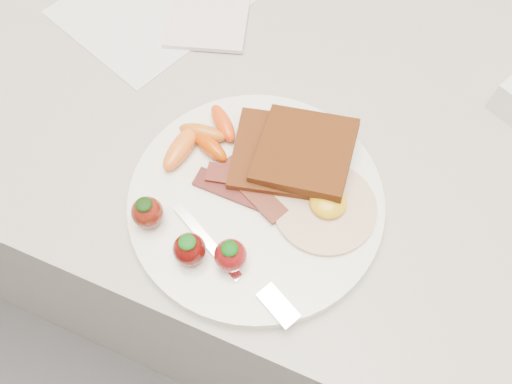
% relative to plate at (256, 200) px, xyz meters
% --- Properties ---
extents(counter, '(2.00, 0.60, 0.90)m').
position_rel_plate_xyz_m(counter, '(0.01, 0.16, -0.46)').
color(counter, gray).
rests_on(counter, ground).
extents(plate, '(0.27, 0.27, 0.02)m').
position_rel_plate_xyz_m(plate, '(0.00, 0.00, 0.00)').
color(plate, white).
rests_on(plate, counter).
extents(toast_lower, '(0.12, 0.12, 0.01)m').
position_rel_plate_xyz_m(toast_lower, '(0.01, 0.05, 0.02)').
color(toast_lower, '#3A1E0D').
rests_on(toast_lower, plate).
extents(toast_upper, '(0.11, 0.11, 0.02)m').
position_rel_plate_xyz_m(toast_upper, '(0.03, 0.06, 0.03)').
color(toast_upper, '#391A0A').
rests_on(toast_upper, toast_lower).
extents(fried_egg, '(0.13, 0.13, 0.02)m').
position_rel_plate_xyz_m(fried_egg, '(0.07, 0.02, 0.01)').
color(fried_egg, white).
rests_on(fried_egg, plate).
extents(bacon_strips, '(0.11, 0.06, 0.01)m').
position_rel_plate_xyz_m(bacon_strips, '(-0.01, 0.00, 0.01)').
color(bacon_strips, '#490D11').
rests_on(bacon_strips, plate).
extents(baby_carrots, '(0.07, 0.11, 0.02)m').
position_rel_plate_xyz_m(baby_carrots, '(-0.08, 0.04, 0.02)').
color(baby_carrots, '#C46017').
rests_on(baby_carrots, plate).
extents(strawberries, '(0.13, 0.05, 0.04)m').
position_rel_plate_xyz_m(strawberries, '(-0.04, -0.08, 0.03)').
color(strawberries, '#5F150A').
rests_on(strawberries, plate).
extents(fork, '(0.16, 0.08, 0.00)m').
position_rel_plate_xyz_m(fork, '(0.02, -0.08, 0.01)').
color(fork, white).
rests_on(fork, plate).
extents(notepad, '(0.14, 0.18, 0.01)m').
position_rel_plate_xyz_m(notepad, '(-0.17, 0.25, -0.00)').
color(notepad, silver).
rests_on(notepad, paper_sheet).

